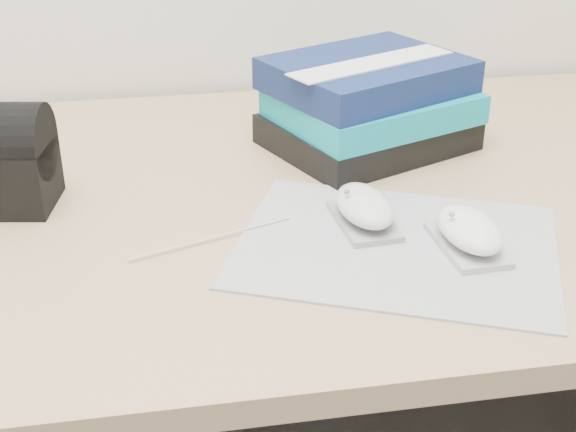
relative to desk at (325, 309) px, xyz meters
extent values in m
cube|color=tan|center=(0.00, -0.06, 0.22)|extent=(1.60, 0.80, 0.03)
cube|color=tan|center=(0.00, 0.32, -0.15)|extent=(1.52, 0.03, 0.35)
cube|color=gray|center=(0.03, -0.23, 0.24)|extent=(0.43, 0.39, 0.00)
cube|color=#949597|center=(0.00, -0.18, 0.24)|extent=(0.07, 0.12, 0.01)
ellipsoid|color=white|center=(0.00, -0.18, 0.26)|extent=(0.07, 0.11, 0.03)
ellipsoid|color=gray|center=(-0.02, -0.18, 0.28)|extent=(0.01, 0.01, 0.01)
cube|color=#AEAEB1|center=(0.10, -0.25, 0.24)|extent=(0.07, 0.11, 0.01)
ellipsoid|color=white|center=(0.10, -0.25, 0.26)|extent=(0.07, 0.11, 0.03)
ellipsoid|color=#9B9A9D|center=(0.08, -0.25, 0.28)|extent=(0.01, 0.01, 0.01)
cylinder|color=silver|center=(-0.18, -0.19, 0.24)|extent=(0.19, 0.07, 0.00)
cube|color=black|center=(0.07, 0.06, 0.26)|extent=(0.32, 0.29, 0.04)
cube|color=#109AAD|center=(0.08, 0.06, 0.30)|extent=(0.31, 0.28, 0.04)
cube|color=navy|center=(0.07, 0.07, 0.34)|extent=(0.31, 0.29, 0.04)
cube|color=white|center=(0.07, 0.04, 0.36)|extent=(0.25, 0.16, 0.00)
camera|label=1|loc=(-0.23, -0.98, 0.68)|focal=50.00mm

